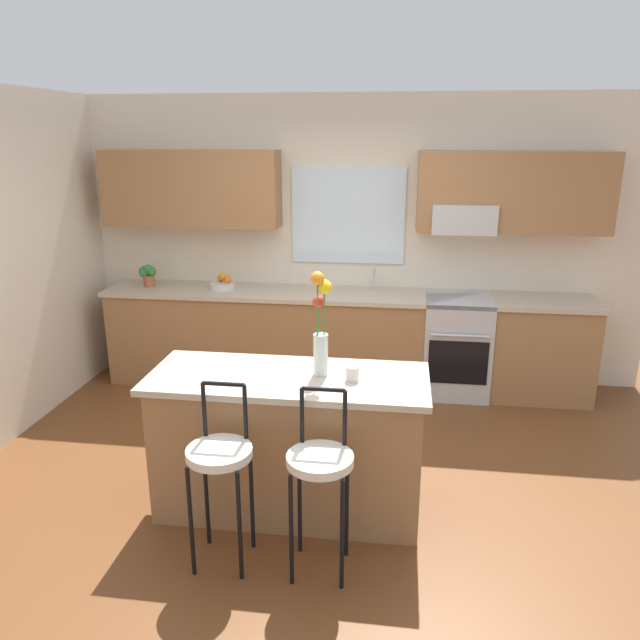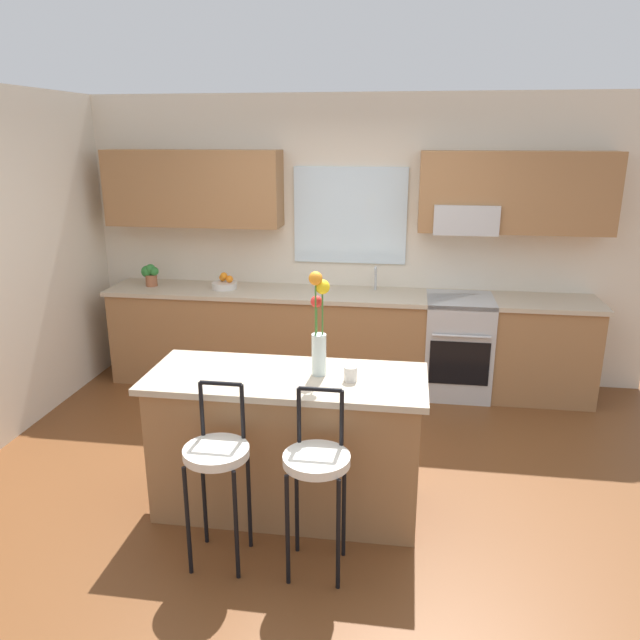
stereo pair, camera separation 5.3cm
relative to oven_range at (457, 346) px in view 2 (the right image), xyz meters
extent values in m
plane|color=brown|center=(-1.05, -1.68, -0.46)|extent=(14.00, 14.00, 0.00)
cube|color=beige|center=(-1.05, 0.38, 0.89)|extent=(5.60, 0.12, 2.70)
cube|color=#996B42|center=(-2.51, 0.15, 1.39)|extent=(1.67, 0.34, 0.70)
cube|color=#996B42|center=(0.42, 0.15, 1.39)|extent=(1.67, 0.34, 0.70)
cube|color=silver|center=(-1.05, 0.31, 1.14)|extent=(1.07, 0.03, 0.90)
cube|color=#B7BABC|center=(0.00, 0.12, 1.16)|extent=(0.56, 0.36, 0.26)
cube|color=#996B42|center=(-1.05, 0.02, -0.02)|extent=(4.50, 0.60, 0.88)
cube|color=#BCAD93|center=(-1.05, 0.02, 0.44)|extent=(4.56, 0.64, 0.04)
cube|color=#B7BABC|center=(-0.78, 0.02, 0.39)|extent=(0.54, 0.38, 0.11)
cylinder|color=#B7BABC|center=(-0.78, 0.18, 0.57)|extent=(0.02, 0.02, 0.22)
cylinder|color=#B7BABC|center=(-0.78, 0.12, 0.68)|extent=(0.02, 0.12, 0.02)
cube|color=#B7BABC|center=(0.00, 0.00, 0.00)|extent=(0.60, 0.60, 0.92)
cube|color=black|center=(0.00, -0.29, -0.06)|extent=(0.52, 0.02, 0.40)
cylinder|color=#B7BABC|center=(0.00, -0.33, 0.20)|extent=(0.50, 0.02, 0.02)
cube|color=#996B42|center=(-1.20, -2.05, -0.02)|extent=(1.64, 0.61, 0.88)
cube|color=#BCAD93|center=(-1.20, -2.05, 0.44)|extent=(1.72, 0.69, 0.04)
cylinder|color=black|center=(-1.61, -2.75, -0.13)|extent=(0.02, 0.02, 0.66)
cylinder|color=black|center=(-1.34, -2.75, -0.13)|extent=(0.02, 0.02, 0.66)
cylinder|color=black|center=(-1.61, -2.48, -0.13)|extent=(0.02, 0.02, 0.66)
cylinder|color=black|center=(-1.34, -2.48, -0.13)|extent=(0.02, 0.02, 0.66)
cylinder|color=silver|center=(-1.47, -2.61, 0.23)|extent=(0.36, 0.36, 0.05)
cylinder|color=black|center=(-1.59, -2.48, 0.41)|extent=(0.02, 0.02, 0.32)
cylinder|color=black|center=(-1.35, -2.48, 0.41)|extent=(0.02, 0.02, 0.32)
cylinder|color=black|center=(-1.47, -2.48, 0.57)|extent=(0.23, 0.02, 0.02)
cylinder|color=black|center=(-1.06, -2.75, -0.13)|extent=(0.02, 0.02, 0.66)
cylinder|color=black|center=(-0.79, -2.75, -0.13)|extent=(0.02, 0.02, 0.66)
cylinder|color=black|center=(-1.06, -2.48, -0.13)|extent=(0.02, 0.02, 0.66)
cylinder|color=black|center=(-0.79, -2.48, -0.13)|extent=(0.02, 0.02, 0.66)
cylinder|color=silver|center=(-0.92, -2.61, 0.23)|extent=(0.36, 0.36, 0.05)
cylinder|color=black|center=(-1.04, -2.48, 0.41)|extent=(0.02, 0.02, 0.32)
cylinder|color=black|center=(-0.80, -2.48, 0.41)|extent=(0.02, 0.02, 0.32)
cylinder|color=black|center=(-0.92, -2.48, 0.57)|extent=(0.23, 0.02, 0.02)
cylinder|color=silver|center=(-1.00, -2.00, 0.59)|extent=(0.09, 0.09, 0.26)
cylinder|color=#3D722D|center=(-0.98, -2.00, 0.78)|extent=(0.01, 0.01, 0.48)
sphere|color=yellow|center=(-0.98, -2.00, 1.02)|extent=(0.09, 0.09, 0.09)
cylinder|color=#3D722D|center=(-1.02, -1.97, 0.73)|extent=(0.01, 0.01, 0.38)
sphere|color=red|center=(-1.02, -1.97, 0.92)|extent=(0.07, 0.07, 0.07)
cylinder|color=#3D722D|center=(-1.01, -2.03, 0.81)|extent=(0.01, 0.01, 0.53)
sphere|color=orange|center=(-1.01, -2.03, 1.07)|extent=(0.08, 0.08, 0.08)
cylinder|color=silver|center=(-0.80, -2.07, 0.51)|extent=(0.08, 0.08, 0.09)
cylinder|color=silver|center=(-2.22, 0.02, 0.49)|extent=(0.24, 0.24, 0.06)
sphere|color=orange|center=(-2.16, 0.02, 0.56)|extent=(0.07, 0.07, 0.07)
sphere|color=orange|center=(-2.24, 0.07, 0.56)|extent=(0.07, 0.07, 0.07)
sphere|color=orange|center=(-2.22, 0.02, 0.59)|extent=(0.07, 0.07, 0.07)
cylinder|color=#9E5B3D|center=(-2.95, 0.02, 0.52)|extent=(0.11, 0.11, 0.11)
sphere|color=#2D7A33|center=(-2.95, 0.02, 0.63)|extent=(0.09, 0.09, 0.09)
sphere|color=#2D7A33|center=(-2.99, 0.03, 0.60)|extent=(0.12, 0.12, 0.12)
sphere|color=#2D7A33|center=(-2.91, 0.01, 0.61)|extent=(0.09, 0.09, 0.09)
camera|label=1|loc=(-0.54, -5.44, 1.87)|focal=34.10mm
camera|label=2|loc=(-0.49, -5.44, 1.87)|focal=34.10mm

